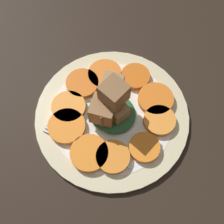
# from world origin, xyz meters

# --- Properties ---
(table_slab) EXTENTS (1.20, 1.20, 0.02)m
(table_slab) POSITION_xyz_m (0.00, 0.00, 0.01)
(table_slab) COLOR black
(table_slab) RESTS_ON ground
(plate) EXTENTS (0.31, 0.31, 0.01)m
(plate) POSITION_xyz_m (0.00, 0.00, 0.03)
(plate) COLOR beige
(plate) RESTS_ON table_slab
(carrot_slice_0) EXTENTS (0.07, 0.07, 0.01)m
(carrot_slice_0) POSITION_xyz_m (0.01, -0.09, 0.04)
(carrot_slice_0) COLOR orange
(carrot_slice_0) RESTS_ON plate
(carrot_slice_1) EXTENTS (0.06, 0.06, 0.01)m
(carrot_slice_1) POSITION_xyz_m (0.05, -0.07, 0.04)
(carrot_slice_1) COLOR orange
(carrot_slice_1) RESTS_ON plate
(carrot_slice_2) EXTENTS (0.06, 0.06, 0.01)m
(carrot_slice_2) POSITION_xyz_m (0.09, -0.02, 0.04)
(carrot_slice_2) COLOR orange
(carrot_slice_2) RESTS_ON plate
(carrot_slice_3) EXTENTS (0.06, 0.06, 0.01)m
(carrot_slice_3) POSITION_xyz_m (0.08, 0.04, 0.04)
(carrot_slice_3) COLOR orange
(carrot_slice_3) RESTS_ON plate
(carrot_slice_4) EXTENTS (0.07, 0.07, 0.01)m
(carrot_slice_4) POSITION_xyz_m (0.05, 0.08, 0.04)
(carrot_slice_4) COLOR orange
(carrot_slice_4) RESTS_ON plate
(carrot_slice_5) EXTENTS (0.06, 0.06, 0.01)m
(carrot_slice_5) POSITION_xyz_m (-0.01, 0.10, 0.04)
(carrot_slice_5) COLOR orange
(carrot_slice_5) RESTS_ON plate
(carrot_slice_6) EXTENTS (0.07, 0.07, 0.01)m
(carrot_slice_6) POSITION_xyz_m (-0.07, 0.06, 0.04)
(carrot_slice_6) COLOR orange
(carrot_slice_6) RESTS_ON plate
(carrot_slice_7) EXTENTS (0.07, 0.07, 0.01)m
(carrot_slice_7) POSITION_xyz_m (-0.09, 0.02, 0.04)
(carrot_slice_7) COLOR orange
(carrot_slice_7) RESTS_ON plate
(carrot_slice_8) EXTENTS (0.07, 0.07, 0.01)m
(carrot_slice_8) POSITION_xyz_m (-0.08, -0.04, 0.04)
(carrot_slice_8) COLOR #F99438
(carrot_slice_8) RESTS_ON plate
(carrot_slice_9) EXTENTS (0.07, 0.07, 0.01)m
(carrot_slice_9) POSITION_xyz_m (-0.05, -0.07, 0.04)
(carrot_slice_9) COLOR orange
(carrot_slice_9) RESTS_ON plate
(center_pile) EXTENTS (0.10, 0.09, 0.10)m
(center_pile) POSITION_xyz_m (-0.00, -0.00, 0.07)
(center_pile) COLOR #2D6033
(center_pile) RESTS_ON plate
(fork) EXTENTS (0.18, 0.05, 0.00)m
(fork) POSITION_xyz_m (-0.00, -0.08, 0.03)
(fork) COLOR silver
(fork) RESTS_ON plate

